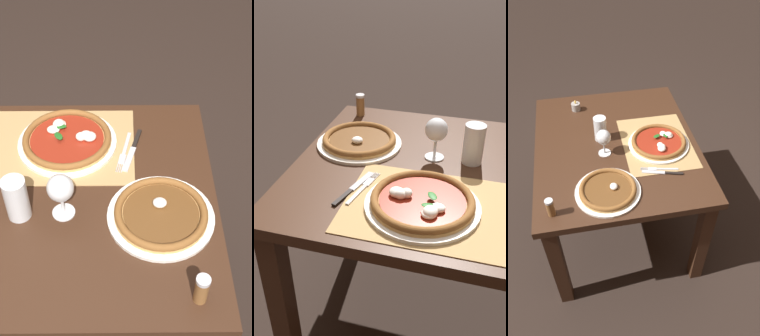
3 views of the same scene
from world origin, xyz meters
The scene contains 10 objects.
ground_plane centered at (0.00, 0.00, 0.00)m, with size 24.00×24.00×0.00m, color black.
dining_table centered at (0.00, 0.00, 0.63)m, with size 1.11×0.92×0.74m.
paper_placemat centered at (-0.04, -0.23, 0.74)m, with size 0.51×0.39×0.00m, color #A88451.
pizza_near centered at (-0.07, -0.24, 0.76)m, with size 0.35×0.35×0.05m.
pizza_far centered at (-0.37, 0.10, 0.76)m, with size 0.32×0.32×0.05m.
wine_glass centered at (-0.08, 0.08, 0.85)m, with size 0.08×0.08×0.16m.
pint_glass centered at (0.05, 0.08, 0.81)m, with size 0.07×0.07×0.15m.
fork centered at (-0.26, -0.19, 0.75)m, with size 0.06×0.20×0.00m.
knife centered at (-0.29, -0.20, 0.75)m, with size 0.07×0.21×0.01m.
pepper_shaker centered at (-0.46, 0.37, 0.79)m, with size 0.04×0.04×0.10m.
Camera 1 is at (-0.26, 0.99, 1.85)m, focal length 50.00 mm.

